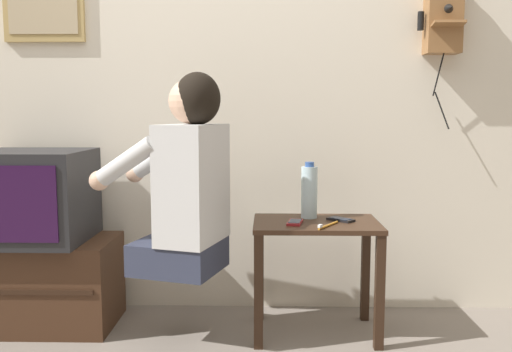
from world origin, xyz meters
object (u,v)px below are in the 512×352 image
Objects in this scene: television at (33,196)px; cell_phone_spare at (341,219)px; wall_phone_antique at (443,16)px; water_bottle at (309,192)px; person at (186,180)px; cell_phone_held at (295,222)px; toothbrush at (327,225)px.

television is 1.46m from cell_phone_spare.
wall_phone_antique is 1.10m from water_bottle.
television is at bearing 94.76° from person.
wall_phone_antique reaches higher than person.
wall_phone_antique is 1.13m from cell_phone_spare.
person is 0.53m from cell_phone_held.
wall_phone_antique reaches higher than toothbrush.
person is 1.74× the size of television.
television reaches higher than toothbrush.
water_bottle is at bearing -40.83° from toothbrush.
person is 1.14× the size of wall_phone_antique.
cell_phone_spare is 0.20m from water_bottle.
wall_phone_antique is 1.27m from cell_phone_held.
water_bottle is at bearing -163.21° from wall_phone_antique.
toothbrush reaches higher than cell_phone_held.
person is at bearing -12.10° from television.
toothbrush is at bearing -73.20° from water_bottle.
cell_phone_held is 0.83× the size of toothbrush.
person is at bearing -160.38° from water_bottle.
television is 3.15× the size of toothbrush.
wall_phone_antique is 5.93× the size of cell_phone_spare.
television reaches higher than cell_phone_held.
water_bottle is at bearing 72.53° from cell_phone_held.
wall_phone_antique is 2.89× the size of water_bottle.
television is at bearing -173.16° from wall_phone_antique.
cell_phone_spare is (0.70, 0.13, -0.20)m from person.
cell_phone_held is 0.15m from toothbrush.
cell_phone_spare is (0.22, 0.07, 0.00)m from cell_phone_held.
person is at bearing -161.91° from wall_phone_antique.
toothbrush is at bearing -145.75° from wall_phone_antique.
cell_phone_held is at bearing -118.25° from water_bottle.
person is 0.74m from cell_phone_spare.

